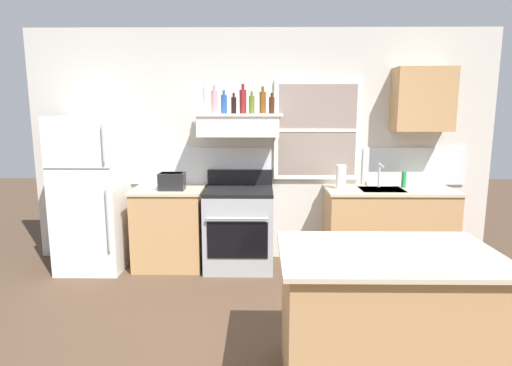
# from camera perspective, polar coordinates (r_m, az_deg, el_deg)

# --- Properties ---
(ground_plane) EXTENTS (16.00, 16.00, 0.00)m
(ground_plane) POSITION_cam_1_polar(r_m,az_deg,el_deg) (3.41, 0.65, -22.31)
(ground_plane) COLOR #4C3828
(back_wall) EXTENTS (5.40, 0.11, 2.70)m
(back_wall) POSITION_cam_1_polar(r_m,az_deg,el_deg) (5.12, 1.05, 4.80)
(back_wall) COLOR beige
(back_wall) RESTS_ON ground_plane
(refrigerator) EXTENTS (0.70, 0.72, 1.72)m
(refrigerator) POSITION_cam_1_polar(r_m,az_deg,el_deg) (5.18, -20.85, -1.33)
(refrigerator) COLOR white
(refrigerator) RESTS_ON ground_plane
(counter_left_of_stove) EXTENTS (0.79, 0.63, 0.91)m
(counter_left_of_stove) POSITION_cam_1_polar(r_m,az_deg,el_deg) (5.08, -11.31, -5.75)
(counter_left_of_stove) COLOR tan
(counter_left_of_stove) RESTS_ON ground_plane
(toaster) EXTENTS (0.30, 0.20, 0.19)m
(toaster) POSITION_cam_1_polar(r_m,az_deg,el_deg) (4.88, -11.02, 0.26)
(toaster) COLOR black
(toaster) RESTS_ON counter_left_of_stove
(stove_range) EXTENTS (0.76, 0.69, 1.09)m
(stove_range) POSITION_cam_1_polar(r_m,az_deg,el_deg) (4.94, -2.24, -5.91)
(stove_range) COLOR #9EA0A5
(stove_range) RESTS_ON ground_plane
(range_hood_shelf) EXTENTS (0.96, 0.52, 0.24)m
(range_hood_shelf) POSITION_cam_1_polar(r_m,az_deg,el_deg) (4.85, -2.28, 7.70)
(range_hood_shelf) COLOR white
(bottle_clear_tall) EXTENTS (0.06, 0.06, 0.34)m
(bottle_clear_tall) POSITION_cam_1_polar(r_m,az_deg,el_deg) (4.84, -6.56, 10.78)
(bottle_clear_tall) COLOR silver
(bottle_clear_tall) RESTS_ON range_hood_shelf
(bottle_rose_pink) EXTENTS (0.07, 0.07, 0.30)m
(bottle_rose_pink) POSITION_cam_1_polar(r_m,az_deg,el_deg) (4.83, -5.49, 10.61)
(bottle_rose_pink) COLOR #C67F84
(bottle_rose_pink) RESTS_ON range_hood_shelf
(bottle_blue_liqueur) EXTENTS (0.07, 0.07, 0.25)m
(bottle_blue_liqueur) POSITION_cam_1_polar(r_m,az_deg,el_deg) (4.86, -4.23, 10.37)
(bottle_blue_liqueur) COLOR #1E478C
(bottle_blue_liqueur) RESTS_ON range_hood_shelf
(bottle_balsamic_dark) EXTENTS (0.06, 0.06, 0.22)m
(bottle_balsamic_dark) POSITION_cam_1_polar(r_m,az_deg,el_deg) (4.82, -2.94, 10.24)
(bottle_balsamic_dark) COLOR black
(bottle_balsamic_dark) RESTS_ON range_hood_shelf
(bottle_red_label_wine) EXTENTS (0.07, 0.07, 0.32)m
(bottle_red_label_wine) POSITION_cam_1_polar(r_m,az_deg,el_deg) (4.84, -1.72, 10.73)
(bottle_red_label_wine) COLOR maroon
(bottle_red_label_wine) RESTS_ON range_hood_shelf
(bottle_olive_oil_square) EXTENTS (0.06, 0.06, 0.24)m
(bottle_olive_oil_square) POSITION_cam_1_polar(r_m,az_deg,el_deg) (4.81, -0.56, 10.34)
(bottle_olive_oil_square) COLOR #4C601E
(bottle_olive_oil_square) RESTS_ON range_hood_shelf
(bottle_amber_wine) EXTENTS (0.07, 0.07, 0.29)m
(bottle_amber_wine) POSITION_cam_1_polar(r_m,az_deg,el_deg) (4.88, 0.90, 10.60)
(bottle_amber_wine) COLOR brown
(bottle_amber_wine) RESTS_ON range_hood_shelf
(bottle_brown_stout) EXTENTS (0.06, 0.06, 0.22)m
(bottle_brown_stout) POSITION_cam_1_polar(r_m,az_deg,el_deg) (4.83, 2.10, 10.24)
(bottle_brown_stout) COLOR #381E0F
(bottle_brown_stout) RESTS_ON range_hood_shelf
(counter_right_with_sink) EXTENTS (1.43, 0.63, 0.91)m
(counter_right_with_sink) POSITION_cam_1_polar(r_m,az_deg,el_deg) (5.18, 17.02, -5.69)
(counter_right_with_sink) COLOR tan
(counter_right_with_sink) RESTS_ON ground_plane
(sink_faucet) EXTENTS (0.03, 0.17, 0.28)m
(sink_faucet) POSITION_cam_1_polar(r_m,az_deg,el_deg) (5.11, 16.01, 1.37)
(sink_faucet) COLOR silver
(sink_faucet) RESTS_ON counter_right_with_sink
(paper_towel_roll) EXTENTS (0.11, 0.11, 0.27)m
(paper_towel_roll) POSITION_cam_1_polar(r_m,az_deg,el_deg) (4.92, 11.14, 0.78)
(paper_towel_roll) COLOR white
(paper_towel_roll) RESTS_ON counter_right_with_sink
(dish_soap_bottle) EXTENTS (0.06, 0.06, 0.18)m
(dish_soap_bottle) POSITION_cam_1_polar(r_m,az_deg,el_deg) (5.21, 18.93, 0.42)
(dish_soap_bottle) COLOR #268C3F
(dish_soap_bottle) RESTS_ON counter_right_with_sink
(kitchen_island) EXTENTS (1.40, 0.90, 0.91)m
(kitchen_island) POSITION_cam_1_polar(r_m,az_deg,el_deg) (3.10, 16.70, -16.60)
(kitchen_island) COLOR tan
(kitchen_island) RESTS_ON ground_plane
(upper_cabinet_right) EXTENTS (0.64, 0.32, 0.70)m
(upper_cabinet_right) POSITION_cam_1_polar(r_m,az_deg,el_deg) (5.24, 21.16, 10.24)
(upper_cabinet_right) COLOR tan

